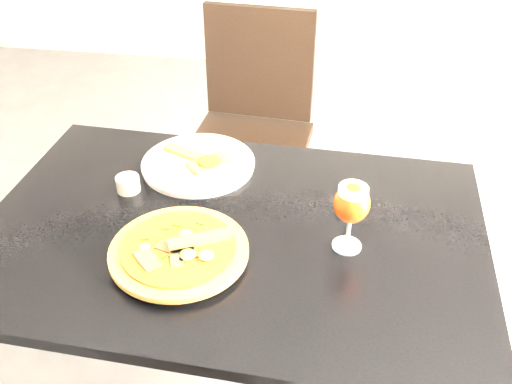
% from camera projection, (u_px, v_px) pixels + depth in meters
% --- Properties ---
extents(dining_table, '(1.23, 0.85, 0.75)m').
position_uv_depth(dining_table, '(232.00, 256.00, 1.42)').
color(dining_table, black).
rests_on(dining_table, ground).
extents(chair_far, '(0.47, 0.47, 0.96)m').
position_uv_depth(chair_far, '(252.00, 128.00, 2.21)').
color(chair_far, black).
rests_on(chair_far, ground).
extents(plate_main, '(0.30, 0.30, 0.01)m').
position_uv_depth(plate_main, '(183.00, 250.00, 1.29)').
color(plate_main, silver).
rests_on(plate_main, dining_table).
extents(pizza, '(0.31, 0.31, 0.03)m').
position_uv_depth(pizza, '(179.00, 249.00, 1.26)').
color(pizza, '#A06026').
rests_on(pizza, plate_main).
extents(plate_second, '(0.38, 0.38, 0.02)m').
position_uv_depth(plate_second, '(198.00, 164.00, 1.58)').
color(plate_second, silver).
rests_on(plate_second, dining_table).
extents(crust_scraps, '(0.21, 0.15, 0.02)m').
position_uv_depth(crust_scraps, '(202.00, 160.00, 1.57)').
color(crust_scraps, '#A06026').
rests_on(crust_scraps, plate_second).
extents(loose_crust, '(0.12, 0.04, 0.01)m').
position_uv_depth(loose_crust, '(186.00, 215.00, 1.40)').
color(loose_crust, '#A06026').
rests_on(loose_crust, dining_table).
extents(sauce_cup, '(0.06, 0.06, 0.04)m').
position_uv_depth(sauce_cup, '(128.00, 183.00, 1.48)').
color(sauce_cup, '#BAB7A8').
rests_on(sauce_cup, dining_table).
extents(beer_glass, '(0.08, 0.08, 0.17)m').
position_uv_depth(beer_glass, '(352.00, 204.00, 1.24)').
color(beer_glass, silver).
rests_on(beer_glass, dining_table).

